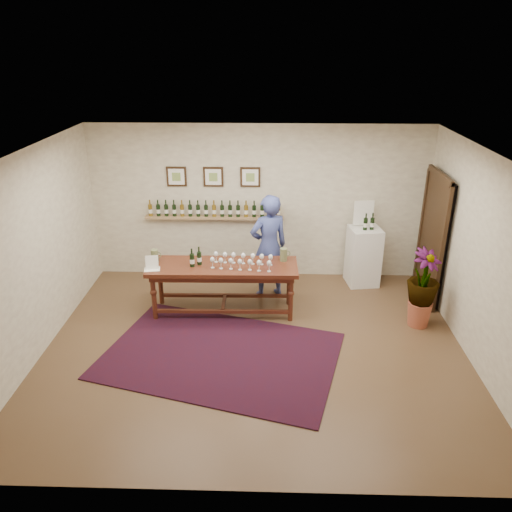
{
  "coord_description": "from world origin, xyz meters",
  "views": [
    {
      "loc": [
        0.21,
        -6.08,
        4.09
      ],
      "look_at": [
        0.0,
        0.8,
        1.1
      ],
      "focal_mm": 35.0,
      "sensor_mm": 36.0,
      "label": 1
    }
  ],
  "objects_px": {
    "display_pedestal": "(363,256)",
    "potted_plant": "(423,289)",
    "tasting_table": "(223,272)",
    "person": "(269,247)"
  },
  "relations": [
    {
      "from": "tasting_table",
      "to": "display_pedestal",
      "type": "distance_m",
      "value": 2.67
    },
    {
      "from": "display_pedestal",
      "to": "potted_plant",
      "type": "distance_m",
      "value": 1.59
    },
    {
      "from": "display_pedestal",
      "to": "potted_plant",
      "type": "xyz_separation_m",
      "value": [
        0.64,
        -1.46,
        0.1
      ]
    },
    {
      "from": "potted_plant",
      "to": "person",
      "type": "height_order",
      "value": "person"
    },
    {
      "from": "tasting_table",
      "to": "display_pedestal",
      "type": "xyz_separation_m",
      "value": [
        2.41,
        1.13,
        -0.18
      ]
    },
    {
      "from": "person",
      "to": "display_pedestal",
      "type": "bearing_deg",
      "value": 175.58
    },
    {
      "from": "person",
      "to": "tasting_table",
      "type": "bearing_deg",
      "value": 18.13
    },
    {
      "from": "potted_plant",
      "to": "person",
      "type": "xyz_separation_m",
      "value": [
        -2.34,
        0.93,
        0.27
      ]
    },
    {
      "from": "tasting_table",
      "to": "person",
      "type": "relative_size",
      "value": 1.31
    },
    {
      "from": "display_pedestal",
      "to": "person",
      "type": "distance_m",
      "value": 1.81
    }
  ]
}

